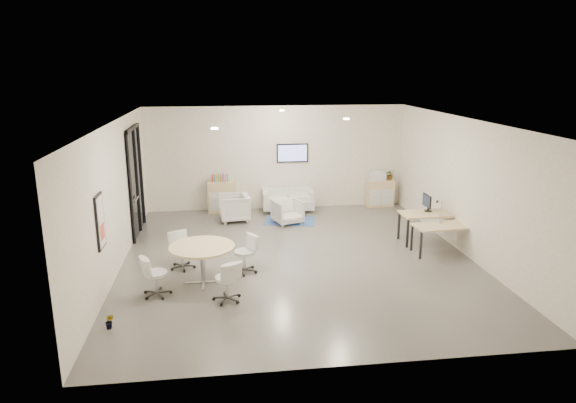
% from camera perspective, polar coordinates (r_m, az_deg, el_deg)
% --- Properties ---
extents(room_shell, '(9.60, 10.60, 4.80)m').
position_cam_1_polar(room_shell, '(11.60, 1.09, 1.05)').
color(room_shell, '#5C5853').
rests_on(room_shell, ground).
extents(glass_door, '(0.09, 1.90, 2.85)m').
position_cam_1_polar(glass_door, '(14.13, -16.57, 2.53)').
color(glass_door, black).
rests_on(glass_door, room_shell).
extents(artwork, '(0.05, 0.54, 1.04)m').
position_cam_1_polar(artwork, '(10.20, -20.14, -2.12)').
color(artwork, black).
rests_on(artwork, room_shell).
extents(wall_tv, '(0.98, 0.06, 0.58)m').
position_cam_1_polar(wall_tv, '(15.97, 0.49, 5.41)').
color(wall_tv, black).
rests_on(wall_tv, room_shell).
extents(ceiling_spots, '(3.14, 4.14, 0.03)m').
position_cam_1_polar(ceiling_spots, '(12.12, -0.41, 9.23)').
color(ceiling_spots, '#FFEAC6').
rests_on(ceiling_spots, room_shell).
extents(sideboard_left, '(0.86, 0.44, 0.96)m').
position_cam_1_polar(sideboard_left, '(15.87, -7.36, 0.54)').
color(sideboard_left, '#DBBE84').
rests_on(sideboard_left, room_shell).
extents(sideboard_right, '(0.86, 0.42, 0.86)m').
position_cam_1_polar(sideboard_right, '(16.66, 10.15, 0.93)').
color(sideboard_right, '#DBBE84').
rests_on(sideboard_right, room_shell).
extents(books, '(0.49, 0.14, 0.22)m').
position_cam_1_polar(books, '(15.74, -7.59, 2.63)').
color(books, red).
rests_on(books, sideboard_left).
extents(printer, '(0.45, 0.38, 0.31)m').
position_cam_1_polar(printer, '(16.51, 9.95, 2.86)').
color(printer, white).
rests_on(printer, sideboard_right).
extents(loveseat, '(1.59, 0.85, 0.58)m').
position_cam_1_polar(loveseat, '(15.90, -0.00, 0.08)').
color(loveseat, silver).
rests_on(loveseat, room_shell).
extents(blue_rug, '(1.60, 1.24, 0.01)m').
position_cam_1_polar(blue_rug, '(14.91, 0.21, -2.16)').
color(blue_rug, '#315897').
rests_on(blue_rug, room_shell).
extents(armchair_left, '(0.85, 0.90, 0.86)m').
position_cam_1_polar(armchair_left, '(14.92, -6.00, -0.54)').
color(armchair_left, silver).
rests_on(armchair_left, room_shell).
extents(armchair_right, '(0.91, 0.89, 0.75)m').
position_cam_1_polar(armchair_right, '(14.60, -0.05, -1.01)').
color(armchair_right, silver).
rests_on(armchair_right, room_shell).
extents(desk_rear, '(1.51, 0.80, 0.77)m').
position_cam_1_polar(desk_rear, '(13.45, 15.51, -1.54)').
color(desk_rear, '#DBBE84').
rests_on(desk_rear, room_shell).
extents(desk_front, '(1.41, 0.80, 0.71)m').
position_cam_1_polar(desk_front, '(12.73, 16.78, -2.85)').
color(desk_front, '#DBBE84').
rests_on(desk_front, room_shell).
extents(monitor, '(0.20, 0.50, 0.44)m').
position_cam_1_polar(monitor, '(13.48, 15.20, -0.09)').
color(monitor, black).
rests_on(monitor, desk_rear).
extents(round_table, '(1.34, 1.34, 0.81)m').
position_cam_1_polar(round_table, '(10.65, -9.53, -5.30)').
color(round_table, '#DBBE84').
rests_on(round_table, room_shell).
extents(meeting_chairs, '(2.55, 2.55, 0.82)m').
position_cam_1_polar(meeting_chairs, '(10.76, -9.46, -6.92)').
color(meeting_chairs, white).
rests_on(meeting_chairs, room_shell).
extents(plant_cabinet, '(0.35, 0.37, 0.25)m').
position_cam_1_polar(plant_cabinet, '(16.66, 11.30, 2.84)').
color(plant_cabinet, '#3F7F3F').
rests_on(plant_cabinet, sideboard_right).
extents(plant_floor, '(0.20, 0.30, 0.12)m').
position_cam_1_polar(plant_floor, '(9.53, -19.18, -12.88)').
color(plant_floor, '#3F7F3F').
rests_on(plant_floor, room_shell).
extents(cup, '(0.13, 0.11, 0.12)m').
position_cam_1_polar(cup, '(12.89, 16.53, -2.01)').
color(cup, white).
rests_on(cup, desk_front).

